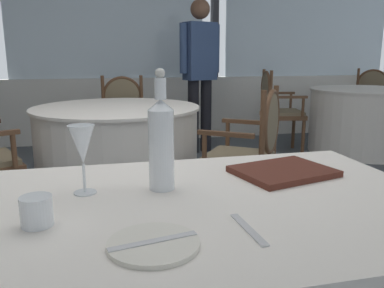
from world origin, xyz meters
TOP-DOWN VIEW (x-y plane):
  - ground_plane at (0.00, 0.00)m, footprint 11.86×11.86m
  - window_wall_far at (0.00, 3.42)m, footprint 9.12×0.14m
  - side_plate at (-0.07, -1.21)m, footprint 0.19×0.19m
  - butter_knife at (-0.07, -1.21)m, footprint 0.19×0.06m
  - dinner_fork at (0.14, -1.19)m, footprint 0.03×0.17m
  - water_bottle at (-0.00, -0.86)m, footprint 0.07×0.07m
  - wine_glass at (-0.22, -0.85)m, footprint 0.07×0.07m
  - water_tumbler at (-0.32, -1.05)m, footprint 0.07×0.07m
  - menu_book at (0.41, -0.81)m, footprint 0.35×0.30m
  - background_table_0 at (2.90, 2.14)m, footprint 1.25×1.25m
  - dining_chair_0_0 at (3.60, 2.93)m, footprint 0.66×0.65m
  - dining_chair_0_1 at (1.87, 2.35)m, footprint 0.55×0.60m
  - background_table_2 at (-0.04, 1.11)m, footprint 1.28×1.28m
  - dining_chair_2_1 at (0.83, 0.49)m, footprint 0.64×0.66m
  - dining_chair_2_2 at (0.07, 2.17)m, footprint 0.57×0.51m
  - diner_person_0 at (1.00, 2.57)m, footprint 0.51×0.30m

SIDE VIEW (x-z plane):
  - ground_plane at x=0.00m, z-range 0.00..0.00m
  - background_table_0 at x=2.90m, z-range 0.00..0.76m
  - background_table_2 at x=-0.04m, z-range 0.00..0.76m
  - dining_chair_2_1 at x=0.83m, z-range 0.07..1.01m
  - dining_chair_2_2 at x=0.07m, z-range 0.08..1.02m
  - dining_chair_0_0 at x=3.60m, z-range 0.07..1.04m
  - dining_chair_0_1 at x=1.87m, z-range 0.08..1.06m
  - dinner_fork at x=0.14m, z-range 0.76..0.77m
  - side_plate at x=-0.07m, z-range 0.76..0.77m
  - menu_book at x=0.41m, z-range 0.76..0.78m
  - butter_knife at x=-0.07m, z-range 0.77..0.77m
  - water_tumbler at x=-0.32m, z-range 0.76..0.83m
  - wine_glass at x=-0.22m, z-range 0.80..1.00m
  - water_bottle at x=0.00m, z-range 0.73..1.08m
  - diner_person_0 at x=1.00m, z-range 0.13..1.90m
  - window_wall_far at x=0.00m, z-range -0.29..2.63m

